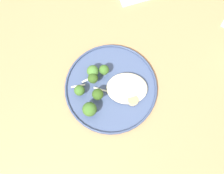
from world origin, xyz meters
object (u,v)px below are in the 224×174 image
at_px(broccoli_floret_right_tilted, 80,90).
at_px(broccoli_floret_rear_charred, 104,70).
at_px(seared_scallop_rear_pale, 142,88).
at_px(seared_scallop_left_edge, 119,97).
at_px(broccoli_floret_left_leaning, 93,71).
at_px(seared_scallop_front_small, 133,100).
at_px(broccoli_floret_small_sprig, 93,80).
at_px(dinner_plate, 112,88).
at_px(seared_scallop_center_golden, 134,88).
at_px(broccoli_floret_split_head, 90,109).
at_px(broccoli_floret_near_rim, 98,94).

bearing_deg(broccoli_floret_right_tilted, broccoli_floret_rear_charred, -137.98).
xyz_separation_m(seared_scallop_rear_pale, broccoli_floret_right_tilted, (0.19, 0.01, 0.02)).
relative_size(seared_scallop_left_edge, broccoli_floret_left_leaning, 0.45).
bearing_deg(seared_scallop_front_small, broccoli_floret_small_sprig, -24.09).
bearing_deg(broccoli_floret_right_tilted, dinner_plate, -169.94).
bearing_deg(broccoli_floret_left_leaning, broccoli_floret_small_sprig, 93.19).
relative_size(seared_scallop_left_edge, broccoli_floret_right_tilted, 0.51).
distance_m(seared_scallop_center_golden, seared_scallop_left_edge, 0.05).
distance_m(dinner_plate, broccoli_floret_small_sprig, 0.07).
bearing_deg(broccoli_floret_rear_charred, seared_scallop_front_small, 135.43).
xyz_separation_m(dinner_plate, seared_scallop_rear_pale, (-0.09, 0.00, 0.01)).
xyz_separation_m(seared_scallop_front_small, seared_scallop_center_golden, (-0.00, -0.04, -0.00)).
bearing_deg(seared_scallop_center_golden, broccoli_floret_left_leaning, -19.46).
distance_m(broccoli_floret_small_sprig, broccoli_floret_split_head, 0.09).
distance_m(broccoli_floret_rear_charred, broccoli_floret_split_head, 0.13).
height_order(seared_scallop_left_edge, broccoli_floret_split_head, broccoli_floret_split_head).
bearing_deg(broccoli_floret_rear_charred, broccoli_floret_right_tilted, 42.02).
relative_size(seared_scallop_rear_pale, broccoli_floret_right_tilted, 0.48).
distance_m(dinner_plate, broccoli_floret_near_rim, 0.06).
xyz_separation_m(broccoli_floret_small_sprig, broccoli_floret_left_leaning, (0.00, -0.03, -0.00)).
distance_m(dinner_plate, broccoli_floret_split_head, 0.11).
distance_m(broccoli_floret_small_sprig, broccoli_floret_near_rim, 0.05).
distance_m(broccoli_floret_rear_charred, broccoli_floret_near_rim, 0.08).
height_order(broccoli_floret_small_sprig, broccoli_floret_left_leaning, same).
relative_size(seared_scallop_rear_pale, broccoli_floret_split_head, 0.37).
height_order(broccoli_floret_small_sprig, broccoli_floret_near_rim, broccoli_floret_near_rim).
xyz_separation_m(seared_scallop_center_golden, seared_scallop_rear_pale, (-0.02, 0.00, -0.00)).
bearing_deg(seared_scallop_rear_pale, broccoli_floret_small_sprig, -6.32).
bearing_deg(broccoli_floret_right_tilted, seared_scallop_rear_pale, -175.52).
xyz_separation_m(seared_scallop_left_edge, broccoli_floret_left_leaning, (0.08, -0.07, 0.02)).
xyz_separation_m(seared_scallop_front_small, broccoli_floret_rear_charred, (0.09, -0.09, 0.02)).
height_order(dinner_plate, broccoli_floret_right_tilted, broccoli_floret_right_tilted).
bearing_deg(broccoli_floret_small_sprig, broccoli_floret_right_tilted, 38.42).
relative_size(broccoli_floret_rear_charred, broccoli_floret_split_head, 0.84).
bearing_deg(seared_scallop_left_edge, broccoli_floret_small_sprig, -29.25).
xyz_separation_m(broccoli_floret_small_sprig, broccoli_floret_split_head, (0.01, 0.09, 0.00)).
height_order(seared_scallop_front_small, broccoli_floret_right_tilted, broccoli_floret_right_tilted).
bearing_deg(broccoli_floret_left_leaning, broccoli_floret_right_tilted, 57.79).
xyz_separation_m(dinner_plate, broccoli_floret_left_leaning, (0.06, -0.04, 0.03)).
xyz_separation_m(broccoli_floret_small_sprig, broccoli_floret_near_rim, (-0.02, 0.05, 0.00)).
xyz_separation_m(seared_scallop_center_golden, broccoli_floret_right_tilted, (0.17, 0.02, 0.02)).
bearing_deg(broccoli_floret_small_sprig, broccoli_floret_rear_charred, -134.08).
relative_size(broccoli_floret_rear_charred, broccoli_floret_near_rim, 0.88).
distance_m(seared_scallop_left_edge, broccoli_floret_split_head, 0.10).
xyz_separation_m(seared_scallop_left_edge, broccoli_floret_small_sprig, (0.08, -0.04, 0.02)).
bearing_deg(seared_scallop_center_golden, broccoli_floret_small_sprig, -7.27).
bearing_deg(broccoli_floret_split_head, seared_scallop_left_edge, -151.54).
xyz_separation_m(broccoli_floret_split_head, broccoli_floret_near_rim, (-0.02, -0.05, 0.00)).
distance_m(seared_scallop_center_golden, broccoli_floret_near_rim, 0.12).
relative_size(broccoli_floret_right_tilted, broccoli_floret_near_rim, 0.81).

